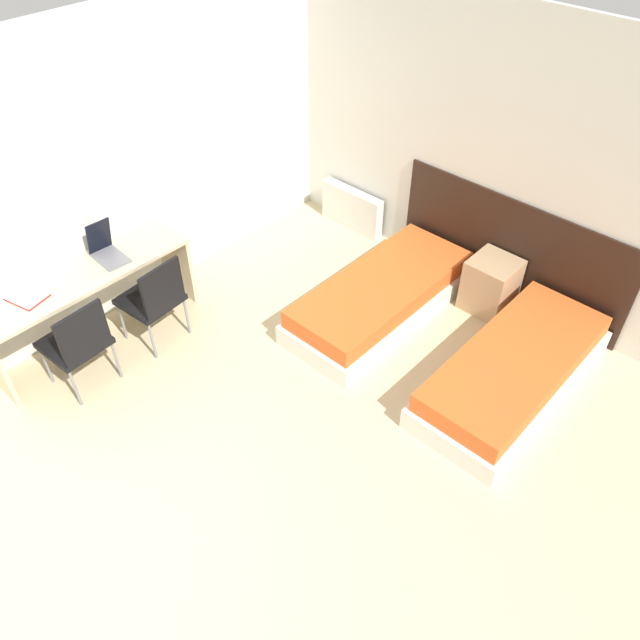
{
  "coord_description": "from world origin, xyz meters",
  "views": [
    {
      "loc": [
        2.62,
        -0.41,
        4.04
      ],
      "look_at": [
        0.0,
        2.42,
        0.55
      ],
      "focal_mm": 35.0,
      "sensor_mm": 36.0,
      "label": 1
    }
  ],
  "objects_px": {
    "bed_near_door": "(513,371)",
    "laptop": "(107,250)",
    "chair_near_laptop": "(154,297)",
    "nightstand": "(491,284)",
    "bed_near_window": "(381,297)",
    "chair_near_notebook": "(77,341)"
  },
  "relations": [
    {
      "from": "bed_near_window",
      "to": "laptop",
      "type": "relative_size",
      "value": 5.73
    },
    {
      "from": "nightstand",
      "to": "laptop",
      "type": "distance_m",
      "value": 3.57
    },
    {
      "from": "chair_near_laptop",
      "to": "bed_near_window",
      "type": "bearing_deg",
      "value": 48.27
    },
    {
      "from": "bed_near_window",
      "to": "laptop",
      "type": "xyz_separation_m",
      "value": [
        -1.72,
        -1.76,
        0.64
      ]
    },
    {
      "from": "nightstand",
      "to": "chair_near_laptop",
      "type": "distance_m",
      "value": 3.15
    },
    {
      "from": "bed_near_window",
      "to": "chair_near_laptop",
      "type": "height_order",
      "value": "chair_near_laptop"
    },
    {
      "from": "chair_near_laptop",
      "to": "chair_near_notebook",
      "type": "distance_m",
      "value": 0.76
    },
    {
      "from": "bed_near_door",
      "to": "laptop",
      "type": "xyz_separation_m",
      "value": [
        -3.15,
        -1.76,
        0.64
      ]
    },
    {
      "from": "bed_near_door",
      "to": "chair_near_laptop",
      "type": "relative_size",
      "value": 2.22
    },
    {
      "from": "bed_near_window",
      "to": "nightstand",
      "type": "xyz_separation_m",
      "value": [
        0.71,
        0.78,
        0.08
      ]
    },
    {
      "from": "bed_near_door",
      "to": "nightstand",
      "type": "relative_size",
      "value": 3.7
    },
    {
      "from": "bed_near_window",
      "to": "laptop",
      "type": "height_order",
      "value": "laptop"
    },
    {
      "from": "bed_near_door",
      "to": "laptop",
      "type": "height_order",
      "value": "laptop"
    },
    {
      "from": "chair_near_laptop",
      "to": "laptop",
      "type": "height_order",
      "value": "laptop"
    },
    {
      "from": "bed_near_door",
      "to": "laptop",
      "type": "relative_size",
      "value": 5.73
    },
    {
      "from": "bed_near_window",
      "to": "bed_near_door",
      "type": "xyz_separation_m",
      "value": [
        1.43,
        0.0,
        0.0
      ]
    },
    {
      "from": "laptop",
      "to": "bed_near_door",
      "type": "bearing_deg",
      "value": 31.96
    },
    {
      "from": "chair_near_notebook",
      "to": "laptop",
      "type": "height_order",
      "value": "laptop"
    },
    {
      "from": "chair_near_laptop",
      "to": "chair_near_notebook",
      "type": "xyz_separation_m",
      "value": [
        0.0,
        -0.76,
        0.0
      ]
    },
    {
      "from": "chair_near_laptop",
      "to": "nightstand",
      "type": "bearing_deg",
      "value": 46.43
    },
    {
      "from": "bed_near_door",
      "to": "chair_near_laptop",
      "type": "bearing_deg",
      "value": -148.06
    },
    {
      "from": "nightstand",
      "to": "laptop",
      "type": "relative_size",
      "value": 1.55
    }
  ]
}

